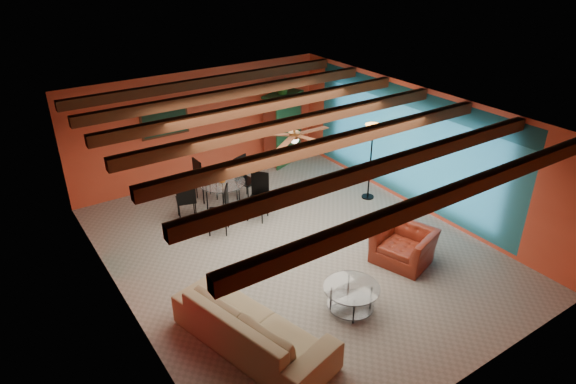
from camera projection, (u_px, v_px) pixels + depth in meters
room at (291, 133)px, 8.86m from camera, size 6.52×8.01×2.71m
sofa at (253, 325)px, 7.36m from camera, size 1.61×2.74×0.75m
armchair at (403, 245)px, 9.33m from camera, size 1.18×1.26×0.67m
coffee_table at (351, 298)px, 8.13m from camera, size 1.09×1.09×0.47m
dining_table at (223, 192)px, 10.87m from camera, size 2.55×2.55×1.04m
armoire at (283, 129)px, 13.27m from camera, size 1.14×0.85×1.81m
floor_lamp at (370, 162)px, 11.35m from camera, size 0.45×0.45×1.80m
ceiling_fan at (294, 135)px, 8.78m from camera, size 1.50×1.50×0.44m
painting at (165, 121)px, 11.58m from camera, size 1.05×0.03×0.65m
potted_plant at (283, 86)px, 12.74m from camera, size 0.52×0.47×0.51m
vase at (221, 166)px, 10.59m from camera, size 0.22×0.22×0.19m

